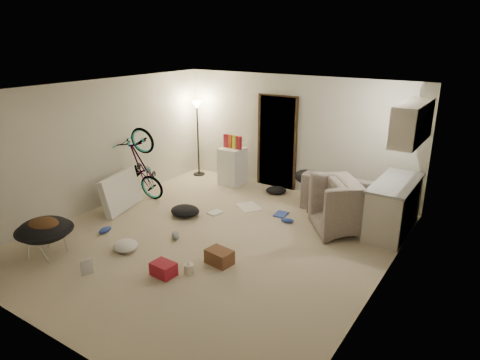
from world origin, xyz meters
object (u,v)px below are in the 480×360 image
Objects in this scene: saucer_chair at (45,235)px; juicer at (189,268)px; sofa at (351,199)px; mini_fridge at (232,166)px; drink_case_b at (164,269)px; floor_lamp at (197,122)px; drink_case_a at (219,257)px; armchair at (354,211)px; bicycle at (143,181)px; kitchen_counter at (393,208)px; tv_box at (121,192)px.

saucer_chair is 2.34m from juicer.
mini_fridge is at bearing -3.56° from sofa.
sofa is 5.40× the size of drink_case_b.
drink_case_a is (2.97, -3.24, -1.20)m from floor_lamp.
juicer is at bearing -63.76° from mini_fridge.
mini_fridge reaches higher than drink_case_b.
armchair is 2.63m from drink_case_a.
armchair is at bearing 62.93° from drink_case_b.
bicycle reaches higher than armchair.
kitchen_counter reaches higher than juicer.
sofa is at bearing -16.48° from armchair.
floor_lamp is 2.09× the size of saucer_chair.
drink_case_a is at bearing -57.69° from mini_fridge.
bicycle is 2.10m from mini_fridge.
floor_lamp is 0.99× the size of sofa.
armchair is at bearing 44.20° from saucer_chair.
mini_fridge is at bearing 113.56° from drink_case_b.
mini_fridge is 4.15× the size of juicer.
drink_case_b is at bearing -138.13° from juicer.
drink_case_b is at bearing 16.58° from saucer_chair.
sofa is 4.72× the size of drink_case_a.
kitchen_counter is 1.74× the size of saucer_chair.
tv_box is at bearing 30.12° from sofa.
drink_case_b is (2.49, -3.95, -1.21)m from floor_lamp.
juicer is (-0.21, -0.47, -0.03)m from drink_case_a.
bicycle is 0.61m from tv_box.
drink_case_b is at bearing -136.21° from bicycle.
drink_case_b is at bearing -44.66° from tv_box.
armchair is 1.25× the size of mini_fridge.
tv_box is at bearing 103.79° from saucer_chair.
bicycle reaches higher than juicer.
sofa is 5.47m from saucer_chair.
floor_lamp is at bearing 125.51° from drink_case_b.
floor_lamp is at bearing -4.47° from sofa.
drink_case_b is (-0.48, -0.71, -0.01)m from drink_case_a.
tv_box is 3.23× the size of drink_case_b.
armchair is 3.29m from mini_fridge.
mini_fridge is (-3.18, 0.85, 0.08)m from armchair.
mini_fridge reaches higher than tv_box.
sofa is (-0.89, 0.45, -0.17)m from kitchen_counter.
sofa is 3.71m from juicer.
kitchen_counter is 0.67m from armchair.
saucer_chair reaches higher than drink_case_a.
drink_case_a is (2.87, -1.28, -0.31)m from bicycle.
bicycle is at bearing 75.35° from tv_box.
saucer_chair is at bearing -95.18° from mini_fridge.
sofa reaches higher than drink_case_a.
sofa is 2.88m from mini_fridge.
armchair is at bearing -13.90° from mini_fridge.
juicer is (2.66, -1.14, -0.28)m from tv_box.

